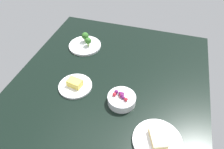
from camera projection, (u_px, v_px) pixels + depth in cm
name	position (u px, v px, depth cm)	size (l,w,h in cm)	color
dining_table	(112.00, 79.00, 120.35)	(113.35, 107.08, 4.00)	black
plate_broccoli	(85.00, 44.00, 138.85)	(21.36, 21.36, 8.29)	silver
bowl_berries	(122.00, 99.00, 104.01)	(14.43, 14.43, 6.44)	silver
plate_cheese	(75.00, 85.00, 112.64)	(18.21, 18.21, 4.94)	silver
plate_sandwich	(157.00, 140.00, 89.40)	(21.55, 21.55, 4.72)	silver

